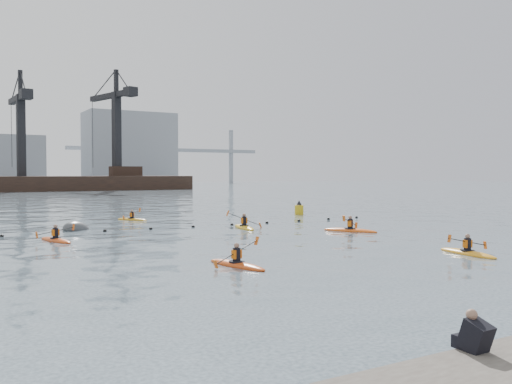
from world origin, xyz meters
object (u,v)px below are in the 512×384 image
mooring_buoy (76,230)px  kayaker_3 (244,227)px  kayaker_4 (350,230)px  kayaker_5 (132,219)px  kayaker_0 (237,264)px  kayaker_2 (56,239)px  kayaker_1 (467,252)px  nav_buoy (299,210)px

mooring_buoy → kayaker_3: bearing=-24.9°
kayaker_4 → kayaker_5: (-9.66, 15.22, -0.02)m
kayaker_3 → kayaker_5: bearing=126.0°
kayaker_0 → kayaker_5: 23.25m
kayaker_2 → kayaker_3: bearing=-11.3°
kayaker_0 → kayaker_2: kayaker_0 is taller
kayaker_0 → kayaker_4: 14.69m
kayaker_4 → kayaker_5: bearing=-88.0°
kayaker_0 → mooring_buoy: size_ratio=1.57×
kayaker_1 → kayaker_3: bearing=108.6°
kayaker_3 → nav_buoy: 13.26m
mooring_buoy → kayaker_4: bearing=-33.1°
kayaker_5 → mooring_buoy: (-5.39, -5.40, -0.09)m
kayaker_0 → kayaker_3: bearing=48.5°
kayaker_3 → mooring_buoy: bearing=166.1°
kayaker_2 → kayaker_1: bearing=-58.7°
mooring_buoy → nav_buoy: bearing=10.3°
kayaker_5 → mooring_buoy: 7.63m
kayaker_1 → kayaker_4: bearing=87.5°
kayaker_2 → mooring_buoy: bearing=52.4°
kayaker_0 → kayaker_4: (12.40, 7.86, 0.01)m
kayaker_0 → kayaker_1: size_ratio=1.00×
kayaker_2 → mooring_buoy: size_ratio=1.54×
kayaker_2 → kayaker_5: size_ratio=1.18×
kayaker_0 → kayaker_5: bearing=71.5°
kayaker_0 → kayaker_3: 14.99m
kayaker_2 → kayaker_3: 12.38m
kayaker_1 → mooring_buoy: size_ratio=1.58×
kayaker_4 → kayaker_0: bearing=2.0°
kayaker_1 → kayaker_2: (-15.63, 14.56, -0.00)m
kayaker_0 → nav_buoy: nav_buoy is taller
kayaker_2 → nav_buoy: nav_buoy is taller
kayaker_5 → kayaker_4: bearing=-89.3°
kayaker_3 → nav_buoy: size_ratio=2.57×
mooring_buoy → nav_buoy: 20.70m
kayaker_0 → kayaker_1: kayaker_0 is taller
nav_buoy → kayaker_5: bearing=173.6°
nav_buoy → kayaker_2: bearing=-157.6°
kayaker_2 → nav_buoy: size_ratio=2.32×
kayaker_0 → kayaker_5: (2.74, 23.08, -0.01)m
nav_buoy → kayaker_1: bearing=-106.3°
mooring_buoy → nav_buoy: nav_buoy is taller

